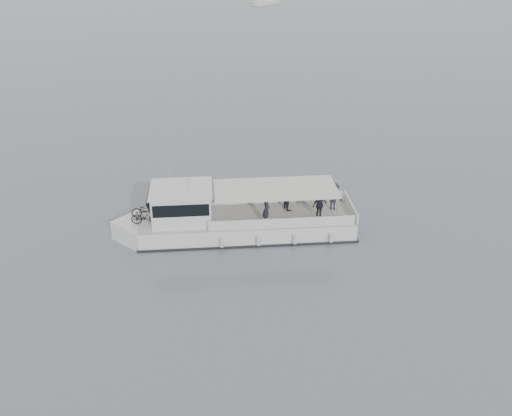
# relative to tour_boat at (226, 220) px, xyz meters

# --- Properties ---
(ground) EXTENTS (1400.00, 1400.00, 0.00)m
(ground) POSITION_rel_tour_boat_xyz_m (5.75, 3.61, -0.91)
(ground) COLOR slate
(ground) RESTS_ON ground
(tour_boat) EXTENTS (13.27, 5.74, 5.55)m
(tour_boat) POSITION_rel_tour_boat_xyz_m (0.00, 0.00, 0.00)
(tour_boat) COLOR white
(tour_boat) RESTS_ON ground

